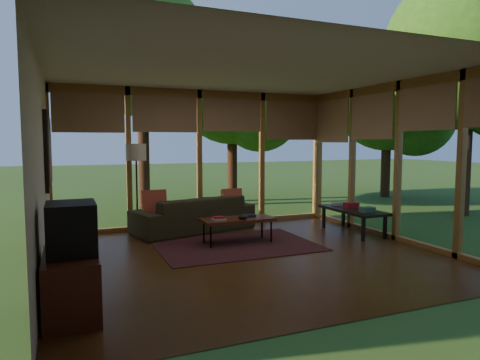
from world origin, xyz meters
name	(u,v)px	position (x,y,z in m)	size (l,w,h in m)	color
floor	(250,256)	(0.00, 0.00, 0.00)	(5.50, 5.50, 0.00)	#593017
ceiling	(250,70)	(0.00, 0.00, 2.70)	(5.50, 5.50, 0.00)	white
wall_left	(42,169)	(-2.75, 0.00, 1.35)	(0.04, 5.00, 2.70)	beige
wall_front	(360,178)	(0.00, -2.50, 1.35)	(5.50, 0.04, 2.70)	beige
window_wall_back	(199,159)	(0.00, 2.50, 1.35)	(5.50, 0.12, 2.70)	#A36F32
window_wall_right	(398,162)	(2.75, 0.00, 1.35)	(0.12, 5.00, 2.70)	#A36F32
exterior_lawn	(355,185)	(8.00, 8.00, -0.01)	(40.00, 40.00, 0.00)	#30541F
tree_nw	(141,49)	(-0.60, 5.48, 4.02)	(3.44, 3.44, 5.76)	#3E2216
tree_ne	(231,87)	(1.94, 5.73, 3.21)	(3.23, 3.23, 4.84)	#3E2216
tree_se	(466,50)	(5.90, 1.42, 3.74)	(3.61, 3.61, 5.55)	#3E2216
tree_far	(383,97)	(6.49, 4.78, 3.03)	(3.26, 3.26, 4.68)	#3E2216
rug	(236,245)	(0.05, 0.67, 0.01)	(2.53, 1.79, 0.01)	maroon
sofa	(194,214)	(-0.27, 2.00, 0.33)	(2.27, 0.89, 0.66)	#342E1A
pillow_left	(154,203)	(-1.02, 1.95, 0.59)	(0.43, 0.14, 0.43)	#9B1A0E
pillow_right	(232,199)	(0.48, 1.95, 0.58)	(0.39, 0.13, 0.39)	#9B1A0E
ct_book_lower	(219,219)	(-0.22, 0.74, 0.44)	(0.21, 0.16, 0.03)	#A8A499
ct_book_upper	(219,217)	(-0.22, 0.74, 0.47)	(0.18, 0.13, 0.03)	maroon
ct_book_side	(250,215)	(0.38, 0.87, 0.44)	(0.21, 0.16, 0.03)	black
ct_bowl	(243,217)	(0.18, 0.69, 0.46)	(0.16, 0.16, 0.07)	black
media_cabinet	(71,284)	(-2.47, -1.30, 0.30)	(0.50, 1.00, 0.60)	#592518
television	(71,228)	(-2.45, -1.30, 0.85)	(0.45, 0.55, 0.50)	black
console_book_a	(367,209)	(2.40, 0.34, 0.50)	(0.24, 0.18, 0.09)	#38635C
console_book_b	(351,205)	(2.40, 0.79, 0.51)	(0.24, 0.17, 0.11)	maroon
console_book_c	(338,204)	(2.40, 1.19, 0.48)	(0.21, 0.15, 0.06)	#A8A499
floor_lamp	(136,157)	(-1.30, 2.10, 1.41)	(0.36, 0.36, 1.65)	black
coffee_table	(238,220)	(0.13, 0.79, 0.39)	(1.20, 0.50, 0.43)	#592518
side_console	(353,211)	(2.40, 0.74, 0.41)	(0.60, 1.40, 0.46)	black
wall_painting	(48,151)	(-2.71, 1.40, 1.55)	(0.06, 1.35, 1.15)	black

